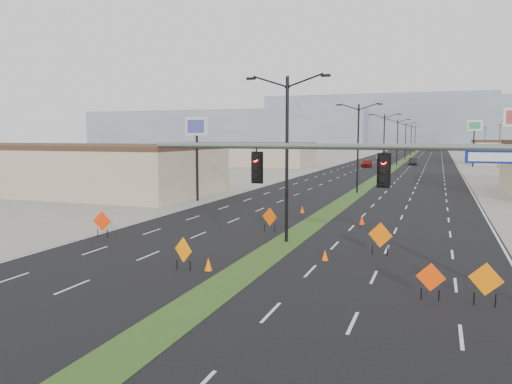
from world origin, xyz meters
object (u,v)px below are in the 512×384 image
(car_left, at_px, (367,163))
(construction_sign_0, at_px, (102,222))
(construction_sign_5, at_px, (486,281))
(cone_2, at_px, (362,220))
(car_mid, at_px, (413,161))
(pole_sign_west, at_px, (197,133))
(cone_1, at_px, (325,255))
(construction_sign_4, at_px, (431,279))
(streetlight_1, at_px, (358,145))
(construction_sign_2, at_px, (270,218))
(signal_mast, at_px, (437,184))
(pole_sign_east_far, at_px, (474,129))
(construction_sign_3, at_px, (380,236))
(streetlight_0, at_px, (287,154))
(cone_3, at_px, (302,209))
(streetlight_5, at_px, (411,139))
(streetlight_4, at_px, (406,140))
(cone_0, at_px, (208,264))
(streetlight_2, at_px, (384,142))
(streetlight_6, at_px, (415,138))
(construction_sign_1, at_px, (183,251))
(car_far, at_px, (380,157))
(streetlight_3, at_px, (397,141))

(car_left, relative_size, construction_sign_0, 2.71)
(construction_sign_5, bearing_deg, cone_2, 131.25)
(car_mid, relative_size, pole_sign_west, 0.57)
(car_mid, distance_m, cone_1, 90.81)
(construction_sign_4, relative_size, cone_2, 2.29)
(streetlight_1, bearing_deg, construction_sign_2, -94.53)
(signal_mast, relative_size, cone_1, 28.37)
(signal_mast, bearing_deg, pole_sign_east_far, 85.91)
(car_mid, relative_size, construction_sign_3, 2.61)
(streetlight_0, xyz_separation_m, construction_sign_3, (5.78, -1.56, -4.34))
(pole_sign_east_far, bearing_deg, construction_sign_5, -113.75)
(car_mid, bearing_deg, cone_1, -91.27)
(car_mid, height_order, cone_3, car_mid)
(construction_sign_3, distance_m, pole_sign_east_far, 86.87)
(construction_sign_4, bearing_deg, streetlight_5, 99.79)
(construction_sign_4, relative_size, pole_sign_west, 0.18)
(construction_sign_0, xyz_separation_m, pole_sign_west, (-2.50, 18.41, 5.72))
(signal_mast, bearing_deg, cone_1, 130.13)
(streetlight_4, height_order, cone_0, streetlight_4)
(streetlight_2, height_order, construction_sign_3, streetlight_2)
(streetlight_1, relative_size, pole_sign_east_far, 1.04)
(construction_sign_5, bearing_deg, streetlight_6, 111.39)
(construction_sign_3, xyz_separation_m, cone_2, (-2.31, 9.31, -0.75))
(construction_sign_4, xyz_separation_m, cone_2, (-5.01, 16.23, -0.56))
(construction_sign_0, distance_m, construction_sign_2, 10.94)
(streetlight_6, xyz_separation_m, construction_sign_5, (10.46, -176.52, -4.40))
(streetlight_0, height_order, construction_sign_2, streetlight_0)
(streetlight_0, height_order, construction_sign_1, streetlight_0)
(car_far, relative_size, cone_1, 8.54)
(streetlight_1, bearing_deg, streetlight_4, 90.00)
(cone_3, bearing_deg, streetlight_5, 89.08)
(construction_sign_1, xyz_separation_m, construction_sign_4, (11.29, -0.54, -0.08))
(streetlight_5, relative_size, construction_sign_5, 5.82)
(streetlight_1, distance_m, car_left, 48.63)
(car_far, bearing_deg, streetlight_6, 80.49)
(streetlight_0, bearing_deg, streetlight_5, 90.00)
(cone_3, height_order, pole_sign_east_far, pole_sign_east_far)
(car_left, distance_m, pole_sign_east_far, 23.46)
(streetlight_0, xyz_separation_m, streetlight_2, (0.00, 56.00, 0.00))
(car_far, distance_m, pole_sign_west, 98.03)
(cone_0, bearing_deg, pole_sign_west, 117.90)
(streetlight_2, height_order, cone_0, streetlight_2)
(streetlight_0, xyz_separation_m, streetlight_3, (0.00, 84.00, 0.00))
(car_left, height_order, construction_sign_5, construction_sign_5)
(cone_1, bearing_deg, car_mid, 89.96)
(streetlight_1, distance_m, car_mid, 59.43)
(streetlight_4, distance_m, construction_sign_1, 120.06)
(construction_sign_3, xyz_separation_m, pole_sign_east_far, (9.54, 86.08, 6.78))
(streetlight_2, relative_size, car_far, 2.04)
(construction_sign_2, bearing_deg, streetlight_4, 110.35)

